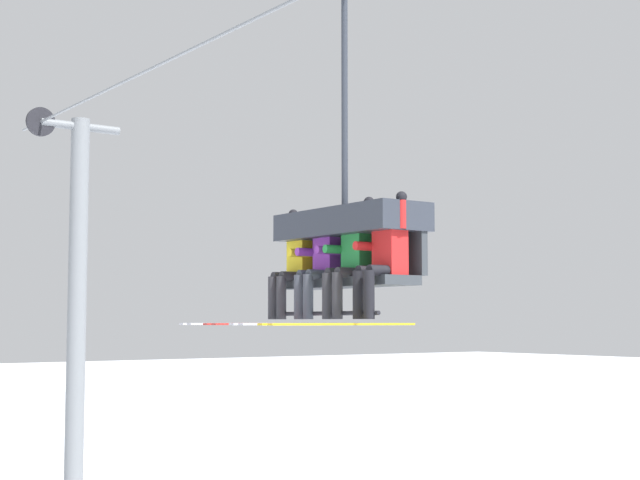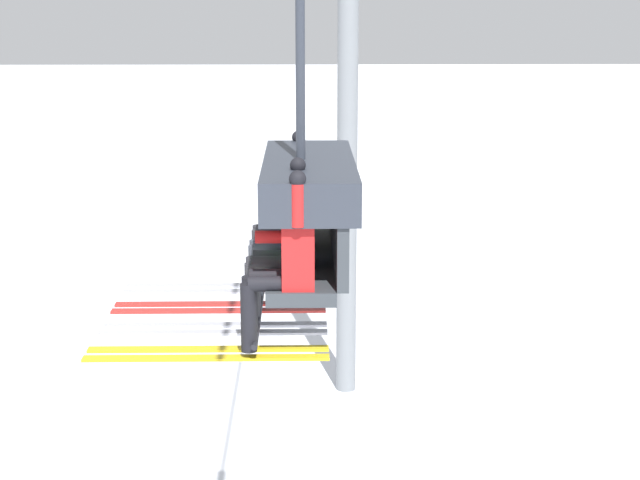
# 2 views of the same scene
# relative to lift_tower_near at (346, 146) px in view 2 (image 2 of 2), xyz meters

# --- Properties ---
(lift_tower_near) EXTENTS (0.36, 1.88, 8.76)m
(lift_tower_near) POSITION_rel_lift_tower_near_xyz_m (0.00, 0.00, 0.00)
(lift_tower_near) COLOR slate
(lift_tower_near) RESTS_ON ground_plane
(chairlift_chair) EXTENTS (2.00, 0.74, 3.81)m
(chairlift_chair) POSITION_rel_lift_tower_near_xyz_m (9.74, -0.71, 1.08)
(chairlift_chair) COLOR #33383D
(skier_yellow) EXTENTS (0.48, 1.70, 1.34)m
(skier_yellow) POSITION_rel_lift_tower_near_xyz_m (8.95, -0.92, 0.77)
(skier_yellow) COLOR yellow
(skier_purple) EXTENTS (0.46, 1.70, 1.23)m
(skier_purple) POSITION_rel_lift_tower_near_xyz_m (9.48, -0.93, 0.75)
(skier_purple) COLOR purple
(skier_green) EXTENTS (0.48, 1.70, 1.34)m
(skier_green) POSITION_rel_lift_tower_near_xyz_m (10.01, -0.92, 0.77)
(skier_green) COLOR #23843D
(skier_red) EXTENTS (0.48, 1.70, 1.34)m
(skier_red) POSITION_rel_lift_tower_near_xyz_m (10.53, -0.92, 0.77)
(skier_red) COLOR red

